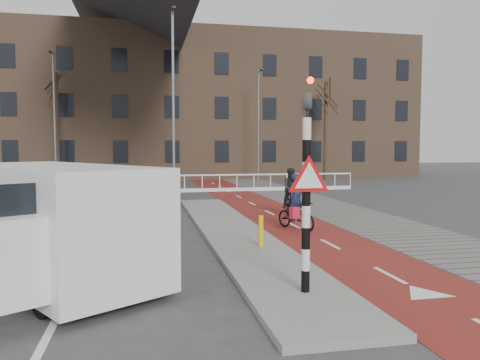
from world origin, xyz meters
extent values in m
plane|color=#38383A|center=(0.00, 0.00, 0.00)|extent=(120.00, 120.00, 0.00)
cube|color=maroon|center=(1.50, 10.00, 0.01)|extent=(2.50, 60.00, 0.01)
cube|color=slate|center=(4.30, 10.00, 0.01)|extent=(3.00, 60.00, 0.01)
cube|color=gray|center=(-0.70, 4.00, 0.06)|extent=(1.80, 16.00, 0.12)
cylinder|color=black|center=(-0.60, -2.00, 1.56)|extent=(0.14, 0.14, 2.88)
imported|color=black|center=(-0.60, -2.00, 3.40)|extent=(0.13, 0.16, 0.80)
cylinder|color=#FF0C05|center=(-0.60, -2.14, 3.58)|extent=(0.11, 0.02, 0.11)
cylinder|color=yellow|center=(-0.45, 1.62, 0.50)|extent=(0.12, 0.12, 0.75)
imported|color=black|center=(1.33, 4.28, 0.43)|extent=(1.15, 1.70, 0.85)
imported|color=#162041|center=(1.33, 4.28, 0.99)|extent=(0.63, 0.54, 1.47)
cube|color=red|center=(1.11, 3.77, 0.60)|extent=(0.32, 0.27, 0.33)
imported|color=black|center=(2.10, 7.12, 0.49)|extent=(0.50, 1.62, 0.96)
imported|color=black|center=(2.10, 7.12, 1.01)|extent=(0.75, 0.59, 1.51)
cube|color=white|center=(-4.87, -0.10, 1.17)|extent=(4.47, 5.37, 2.03)
cube|color=#1C8222|center=(-3.84, -0.10, 1.07)|extent=(1.78, 2.74, 0.55)
cube|color=black|center=(-4.87, -2.29, 1.57)|extent=(1.56, 1.03, 0.90)
cylinder|color=black|center=(-4.66, -2.02, 0.36)|extent=(0.60, 0.74, 0.71)
cylinder|color=black|center=(-3.20, -1.09, 0.36)|extent=(0.60, 0.74, 0.71)
cylinder|color=black|center=(-5.08, 1.82, 0.36)|extent=(0.60, 0.74, 0.71)
cube|color=silver|center=(-5.00, 17.00, 0.95)|extent=(28.00, 0.08, 0.08)
cube|color=silver|center=(-5.00, 17.00, 0.10)|extent=(28.00, 0.10, 0.20)
cube|color=#7F6047|center=(-3.00, 32.00, 6.00)|extent=(46.00, 10.00, 12.00)
cylinder|color=#2F2115|center=(-9.06, 24.89, 3.81)|extent=(0.29, 0.29, 7.63)
cylinder|color=#2F2115|center=(10.56, 24.93, 3.77)|extent=(0.26, 0.26, 7.54)
cylinder|color=slate|center=(-1.88, 12.13, 4.27)|extent=(0.12, 0.12, 8.55)
cylinder|color=slate|center=(-8.95, 23.51, 4.35)|extent=(0.12, 0.12, 8.70)
cylinder|color=slate|center=(5.10, 24.45, 4.08)|extent=(0.12, 0.12, 8.17)
camera|label=1|loc=(-3.20, -9.26, 2.52)|focal=35.00mm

